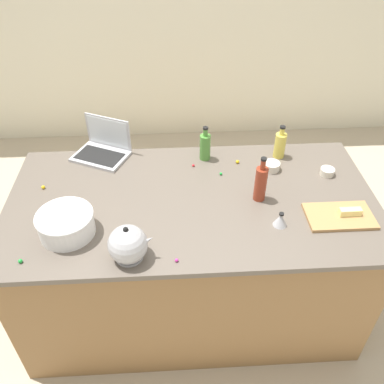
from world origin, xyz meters
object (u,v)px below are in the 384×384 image
object	(u,v)px
mixing_bowl_large	(66,223)
bottle_oil	(280,145)
ramekin_small	(327,172)
kitchen_timer	(281,220)
kettle	(128,245)
butter_stick_left	(350,212)
cutting_board	(339,216)
bottle_olive	(205,146)
ramekin_medium	(272,166)
bottle_soy	(261,183)
laptop	(103,148)

from	to	relation	value
mixing_bowl_large	bottle_oil	size ratio (longest dim) A/B	1.32
ramekin_small	kitchen_timer	world-z (taller)	kitchen_timer
kettle	kitchen_timer	bearing A→B (deg)	12.91
mixing_bowl_large	butter_stick_left	bearing A→B (deg)	1.22
bottle_oil	cutting_board	bearing A→B (deg)	-71.61
cutting_board	butter_stick_left	size ratio (longest dim) A/B	3.06
mixing_bowl_large	kettle	xyz separation A→B (m)	(0.31, -0.17, 0.02)
kettle	ramekin_small	world-z (taller)	kettle
bottle_olive	bottle_oil	world-z (taller)	bottle_olive
ramekin_medium	mixing_bowl_large	bearing A→B (deg)	-157.30
ramekin_small	ramekin_medium	bearing A→B (deg)	167.78
kettle	cutting_board	bearing A→B (deg)	10.97
butter_stick_left	ramekin_small	distance (m)	0.36
bottle_olive	bottle_soy	bearing A→B (deg)	-56.77
bottle_olive	cutting_board	world-z (taller)	bottle_olive
laptop	bottle_soy	xyz separation A→B (m)	(0.87, -0.47, 0.06)
kettle	ramekin_medium	size ratio (longest dim) A/B	2.24
laptop	bottle_oil	size ratio (longest dim) A/B	1.80
bottle_olive	bottle_oil	distance (m)	0.45
bottle_soy	bottle_olive	bearing A→B (deg)	123.23
bottle_soy	butter_stick_left	xyz separation A→B (m)	(0.43, -0.17, -0.07)
bottle_oil	mixing_bowl_large	bearing A→B (deg)	-153.09
bottle_soy	bottle_oil	xyz separation A→B (m)	(0.19, 0.39, -0.02)
laptop	ramekin_small	distance (m)	1.33
kettle	butter_stick_left	world-z (taller)	kettle
kettle	butter_stick_left	bearing A→B (deg)	10.49
laptop	kettle	world-z (taller)	laptop
laptop	bottle_soy	bearing A→B (deg)	-28.33
bottle_soy	ramekin_medium	xyz separation A→B (m)	(0.12, 0.25, -0.08)
bottle_soy	butter_stick_left	world-z (taller)	bottle_soy
cutting_board	laptop	bearing A→B (deg)	152.81
bottle_olive	kettle	xyz separation A→B (m)	(-0.41, -0.77, -0.01)
laptop	bottle_olive	xyz separation A→B (m)	(0.61, -0.08, 0.04)
bottle_olive	ramekin_small	world-z (taller)	bottle_olive
kettle	cutting_board	distance (m)	1.07
ramekin_small	kitchen_timer	xyz separation A→B (m)	(-0.36, -0.40, 0.02)
ramekin_small	cutting_board	bearing A→B (deg)	-97.85
bottle_soy	bottle_oil	size ratio (longest dim) A/B	1.25
bottle_oil	ramekin_medium	size ratio (longest dim) A/B	2.19
laptop	cutting_board	bearing A→B (deg)	-27.19
butter_stick_left	kitchen_timer	distance (m)	0.36
laptop	bottle_olive	size ratio (longest dim) A/B	1.73
bottle_olive	ramekin_medium	size ratio (longest dim) A/B	2.27
laptop	bottle_oil	distance (m)	1.07
cutting_board	ramekin_small	size ratio (longest dim) A/B	4.19
bottle_oil	kitchen_timer	size ratio (longest dim) A/B	2.70
laptop	ramekin_small	world-z (taller)	laptop
ramekin_medium	kitchen_timer	bearing A→B (deg)	-96.71
bottle_soy	ramekin_small	xyz separation A→B (m)	(0.43, 0.19, -0.09)
mixing_bowl_large	cutting_board	distance (m)	1.35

